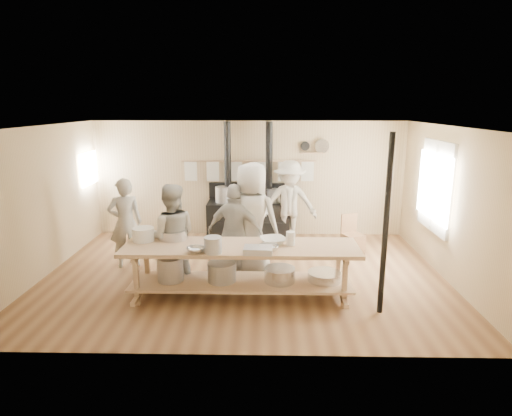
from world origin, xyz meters
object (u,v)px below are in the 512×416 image
Objects in this scene: prep_table at (240,266)px; chair at (352,242)px; cook_left at (172,236)px; stove at (248,216)px; roasting_pan at (258,250)px; cook_center at (252,221)px; cook_right at (235,232)px; cook_far_left at (126,223)px; cook_by_window at (289,203)px.

chair is (2.16, 2.12, -0.29)m from prep_table.
cook_left reaches higher than chair.
roasting_pan is at bearing -85.26° from stove.
prep_table is 1.79× the size of cook_center.
cook_right is at bearing 99.81° from prep_table.
cook_left is 1.38m from cook_center.
cook_center is 0.35m from cook_right.
prep_table is 8.65× the size of roasting_pan.
cook_right is (1.01, 0.33, -0.03)m from cook_left.
cook_by_window is (3.07, 1.35, 0.07)m from cook_far_left.
cook_center is at bearing 148.21° from cook_far_left.
roasting_pan is at bearing 116.00° from cook_center.
cook_far_left is at bearing 149.40° from prep_table.
cook_center is (1.29, 0.47, 0.14)m from cook_left.
prep_table is 0.57m from roasting_pan.
cook_right is 4.01× the size of roasting_pan.
cook_far_left reaches higher than prep_table.
cook_far_left is 0.83× the size of cook_center.
chair is at bearing 44.53° from prep_table.
cook_by_window is (2.03, 2.23, 0.05)m from cook_left.
roasting_pan is (0.41, -1.07, 0.06)m from cook_right.
cook_far_left is 4.01× the size of roasting_pan.
prep_table is 0.82m from cook_right.
cook_by_window is (1.02, 1.90, 0.07)m from cook_right.
cook_far_left is at bearing 167.85° from chair.
cook_left is (1.04, -0.88, 0.03)m from cook_far_left.
cook_by_window reaches higher than prep_table.
cook_left is at bearing 152.44° from roasting_pan.
cook_far_left is 0.92× the size of cook_by_window.
chair is (1.26, -0.52, -0.68)m from cook_by_window.
cook_by_window is at bearing -177.97° from cook_far_left.
cook_right is (-0.13, -2.27, 0.31)m from stove.
chair is 1.90× the size of roasting_pan.
chair is (2.15, -0.90, -0.29)m from stove.
roasting_pan is at bearing 144.94° from cook_left.
roasting_pan is (1.42, -0.74, 0.03)m from cook_left.
cook_center reaches higher than cook_by_window.
cook_center is 1.22m from roasting_pan.
chair is at bearing -128.64° from cook_center.
chair is 3.16m from roasting_pan.
cook_left is 3.77m from chair.
cook_left is at bearing -113.71° from stove.
cook_left is at bearing 39.52° from cook_center.
cook_by_window is 4.37× the size of roasting_pan.
cook_left is (-1.14, -2.61, 0.34)m from stove.
prep_table is at bearing -158.45° from chair.
stove is 3.02m from prep_table.
cook_far_left is 2.12× the size of chair.
cook_center is at bearing 96.36° from roasting_pan.
cook_right reaches higher than roasting_pan.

